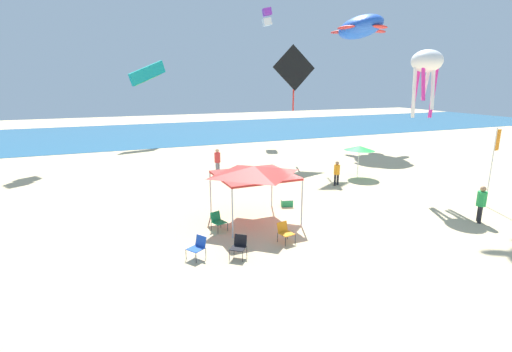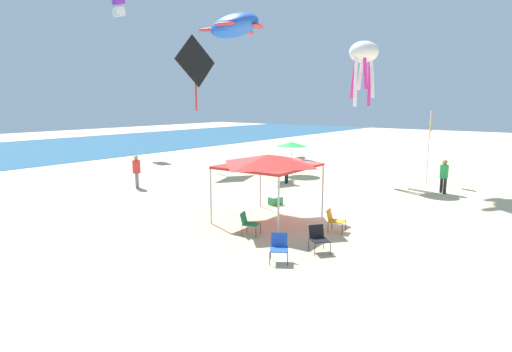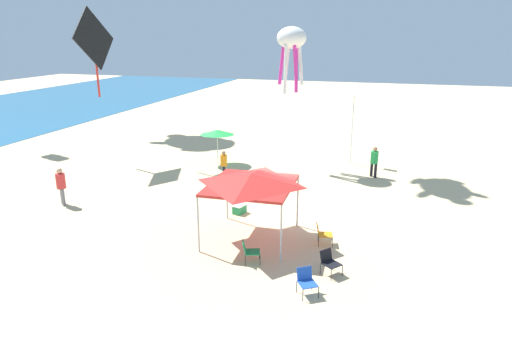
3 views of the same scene
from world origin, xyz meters
TOP-DOWN VIEW (x-y plane):
  - ground at (0.00, 0.00)m, footprint 120.00×120.00m
  - canopy_tent at (-2.75, 0.74)m, footprint 3.55×3.29m
  - beach_umbrella at (7.16, 5.99)m, footprint 2.09×2.09m
  - folding_chair_facing_ocean at (-2.51, -2.06)m, footprint 0.64×0.72m
  - folding_chair_left_of_tent at (-6.19, -2.13)m, footprint 0.80×0.77m
  - folding_chair_near_cooler at (-4.73, 0.20)m, footprint 0.69×0.76m
  - folding_chair_right_of_tent at (-4.72, -2.64)m, footprint 0.79×0.81m
  - cooler_box at (-0.36, 2.03)m, footprint 0.71×0.56m
  - banner_flag at (9.54, -1.95)m, footprint 0.36×0.06m
  - person_far_stroller at (-1.74, 10.43)m, footprint 0.43×0.43m
  - person_by_tent at (4.42, 4.57)m, footprint 0.41×0.38m
  - person_watching_sky at (7.02, -3.48)m, footprint 0.42×0.42m
  - kite_octopus_white at (7.97, 1.63)m, footprint 1.69×1.69m
  - kite_diamond_black at (5.60, 13.04)m, footprint 3.71×0.74m

SIDE VIEW (x-z plane):
  - ground at x=0.00m, z-range -0.10..0.00m
  - cooler_box at x=-0.36m, z-range 0.00..0.40m
  - folding_chair_facing_ocean at x=-2.51m, z-range 0.06..0.88m
  - folding_chair_left_of_tent at x=-6.19m, z-range 0.06..0.88m
  - folding_chair_near_cooler at x=-4.73m, z-range 0.06..0.88m
  - folding_chair_right_of_tent at x=-4.72m, z-range 0.06..0.88m
  - person_by_tent at x=4.42m, z-range 0.14..1.72m
  - person_watching_sky at x=7.02m, z-range 0.15..1.93m
  - person_far_stroller at x=-1.74m, z-range 0.16..1.98m
  - beach_umbrella at x=7.16m, z-range 0.90..3.10m
  - canopy_tent at x=-2.75m, z-range 1.08..3.75m
  - banner_flag at x=9.54m, z-range 0.42..4.62m
  - kite_diamond_black at x=5.60m, z-range 4.70..9.97m
  - kite_octopus_white at x=7.97m, z-range 5.49..9.26m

